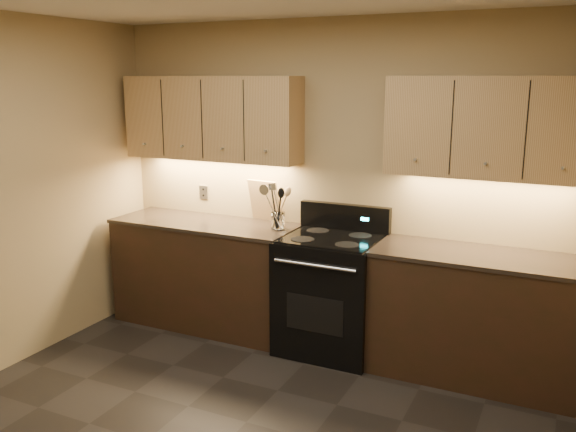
# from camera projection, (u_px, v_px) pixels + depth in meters

# --- Properties ---
(wall_back) EXTENTS (4.00, 0.04, 2.60)m
(wall_back) POSITION_uv_depth(u_px,v_px,m) (338.00, 183.00, 4.95)
(wall_back) COLOR #99865A
(wall_back) RESTS_ON ground
(counter_left) EXTENTS (1.62, 0.62, 0.93)m
(counter_left) POSITION_uv_depth(u_px,v_px,m) (207.00, 273.00, 5.33)
(counter_left) COLOR black
(counter_left) RESTS_ON ground
(counter_right) EXTENTS (1.46, 0.62, 0.93)m
(counter_right) POSITION_uv_depth(u_px,v_px,m) (475.00, 316.00, 4.37)
(counter_right) COLOR black
(counter_right) RESTS_ON ground
(stove) EXTENTS (0.76, 0.68, 1.14)m
(stove) POSITION_uv_depth(u_px,v_px,m) (331.00, 292.00, 4.82)
(stove) COLOR black
(stove) RESTS_ON ground
(upper_cab_left) EXTENTS (1.60, 0.30, 0.70)m
(upper_cab_left) POSITION_uv_depth(u_px,v_px,m) (212.00, 118.00, 5.17)
(upper_cab_left) COLOR tan
(upper_cab_left) RESTS_ON wall_back
(upper_cab_right) EXTENTS (1.44, 0.30, 0.70)m
(upper_cab_right) POSITION_uv_depth(u_px,v_px,m) (491.00, 128.00, 4.21)
(upper_cab_right) COLOR tan
(upper_cab_right) RESTS_ON wall_back
(outlet_plate) EXTENTS (0.08, 0.01, 0.12)m
(outlet_plate) POSITION_uv_depth(u_px,v_px,m) (204.00, 192.00, 5.53)
(outlet_plate) COLOR #B2B5BA
(outlet_plate) RESTS_ON wall_back
(utensil_crock) EXTENTS (0.13, 0.13, 0.14)m
(utensil_crock) POSITION_uv_depth(u_px,v_px,m) (278.00, 221.00, 4.97)
(utensil_crock) COLOR white
(utensil_crock) RESTS_ON counter_left
(cutting_board) EXTENTS (0.30, 0.13, 0.36)m
(cutting_board) POSITION_uv_depth(u_px,v_px,m) (264.00, 201.00, 5.22)
(cutting_board) COLOR tan
(cutting_board) RESTS_ON counter_left
(wooden_spoon) EXTENTS (0.16, 0.14, 0.34)m
(wooden_spoon) POSITION_uv_depth(u_px,v_px,m) (274.00, 206.00, 4.96)
(wooden_spoon) COLOR tan
(wooden_spoon) RESTS_ON utensil_crock
(black_spoon) EXTENTS (0.12, 0.10, 0.34)m
(black_spoon) POSITION_uv_depth(u_px,v_px,m) (277.00, 207.00, 4.97)
(black_spoon) COLOR black
(black_spoon) RESTS_ON utensil_crock
(black_turner) EXTENTS (0.19, 0.17, 0.39)m
(black_turner) POSITION_uv_depth(u_px,v_px,m) (277.00, 205.00, 4.93)
(black_turner) COLOR black
(black_turner) RESTS_ON utensil_crock
(steel_spatula) EXTENTS (0.18, 0.10, 0.38)m
(steel_spatula) POSITION_uv_depth(u_px,v_px,m) (282.00, 204.00, 4.94)
(steel_spatula) COLOR silver
(steel_spatula) RESTS_ON utensil_crock
(steel_skimmer) EXTENTS (0.25, 0.10, 0.36)m
(steel_skimmer) POSITION_uv_depth(u_px,v_px,m) (280.00, 206.00, 4.93)
(steel_skimmer) COLOR silver
(steel_skimmer) RESTS_ON utensil_crock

